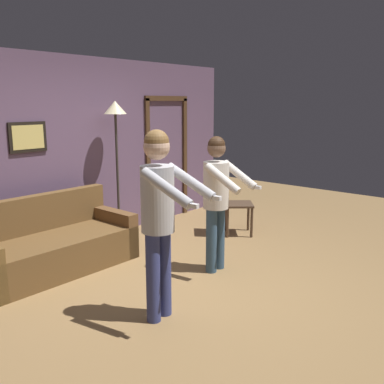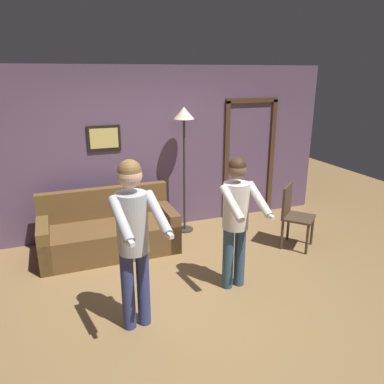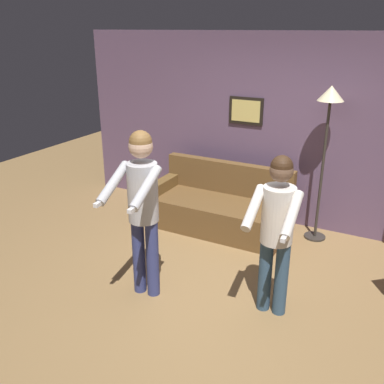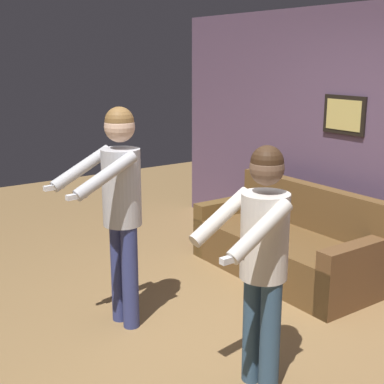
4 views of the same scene
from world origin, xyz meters
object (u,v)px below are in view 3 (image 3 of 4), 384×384
at_px(couch, 219,209).
at_px(torchiere_lamp, 329,115).
at_px(person_standing_right, 277,224).
at_px(person_standing_left, 142,200).

distance_m(couch, torchiere_lamp, 1.90).
bearing_deg(torchiere_lamp, person_standing_right, -90.78).
xyz_separation_m(couch, torchiere_lamp, (1.28, 0.31, 1.37)).
relative_size(couch, person_standing_right, 1.19).
relative_size(couch, torchiere_lamp, 0.95).
height_order(couch, torchiere_lamp, torchiere_lamp).
distance_m(torchiere_lamp, person_standing_right, 1.94).
relative_size(couch, person_standing_left, 1.09).
bearing_deg(person_standing_left, person_standing_right, 14.13).
height_order(couch, person_standing_left, person_standing_left).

